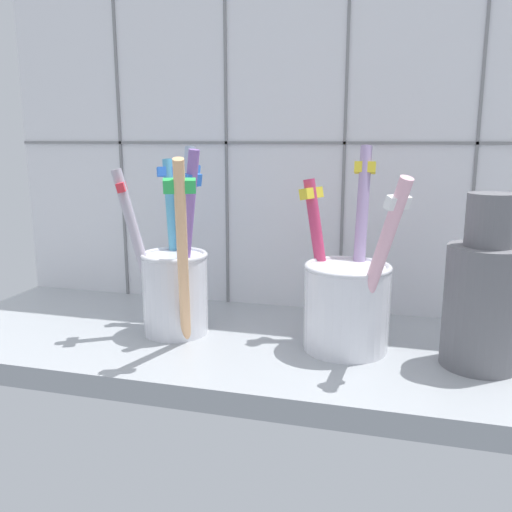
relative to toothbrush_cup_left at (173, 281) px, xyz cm
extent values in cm
cube|color=#9EA3A8|center=(8.14, 0.43, -6.23)|extent=(64.00, 22.00, 2.00)
cube|color=white|center=(8.14, 12.43, 15.27)|extent=(64.00, 2.00, 45.00)
cube|color=gray|center=(-11.06, 11.33, 15.27)|extent=(0.30, 0.20, 45.00)
cube|color=gray|center=(1.74, 11.33, 15.27)|extent=(0.30, 0.20, 45.00)
cube|color=gray|center=(14.54, 11.33, 15.27)|extent=(0.30, 0.20, 45.00)
cube|color=gray|center=(27.34, 11.33, 15.27)|extent=(0.30, 0.20, 45.00)
cube|color=gray|center=(8.14, 11.33, 12.81)|extent=(64.00, 0.20, 0.30)
cylinder|color=white|center=(-0.03, -0.04, -1.39)|extent=(6.23, 6.23, 7.67)
torus|color=silver|center=(-0.03, -0.04, 2.44)|extent=(6.42, 6.42, 0.50)
cylinder|color=#8A61B3|center=(1.70, -0.72, 3.74)|extent=(3.70, 2.29, 17.29)
cube|color=blue|center=(2.50, -1.05, 9.66)|extent=(1.63, 2.10, 1.19)
cylinder|color=#F3B77F|center=(2.81, -4.24, 3.44)|extent=(3.25, 6.62, 16.85)
cube|color=green|center=(3.53, -6.16, 9.58)|extent=(2.73, 1.79, 1.27)
cylinder|color=#B2AABB|center=(-2.83, -0.98, 2.85)|extent=(4.59, 2.70, 15.58)
cube|color=#E5333F|center=(-4.10, -1.52, 8.95)|extent=(1.77, 2.66, 0.95)
cylinder|color=#52ACD2|center=(-1.13, 2.96, 3.20)|extent=(3.49, 4.34, 16.28)
cube|color=blue|center=(-1.97, 4.15, 10.03)|extent=(2.35, 2.04, 1.04)
cylinder|color=#9DAFC9|center=(0.06, 2.72, 3.80)|extent=(1.32, 5.09, 17.50)
cube|color=blue|center=(0.14, 4.18, 10.33)|extent=(2.26, 1.12, 1.00)
cylinder|color=white|center=(16.32, -0.04, -1.47)|extent=(7.52, 7.52, 7.51)
torus|color=silver|center=(16.32, -0.04, 2.28)|extent=(7.65, 7.65, 0.50)
cylinder|color=#A88FC1|center=(17.08, 3.60, 3.86)|extent=(1.17, 6.13, 17.68)
cube|color=yellow|center=(17.11, 5.48, 10.61)|extent=(1.93, 1.08, 1.19)
cylinder|color=#EFB2C4|center=(18.79, -2.61, 2.80)|extent=(5.55, 5.85, 15.65)
cube|color=white|center=(20.24, -4.18, 8.55)|extent=(2.16, 2.11, 1.20)
cylinder|color=#C43661|center=(13.57, 2.48, 2.40)|extent=(3.99, 2.68, 14.65)
cube|color=yellow|center=(12.56, 2.98, 8.37)|extent=(2.06, 2.75, 1.14)
cylinder|color=slate|center=(27.37, -0.48, -0.18)|extent=(6.19, 6.19, 10.09)
cylinder|color=slate|center=(27.37, -0.48, 6.97)|extent=(3.77, 3.77, 4.21)
camera|label=1|loc=(20.48, -46.12, 13.15)|focal=38.11mm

